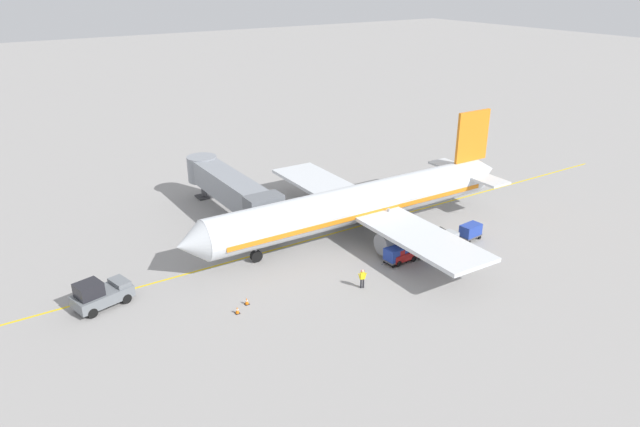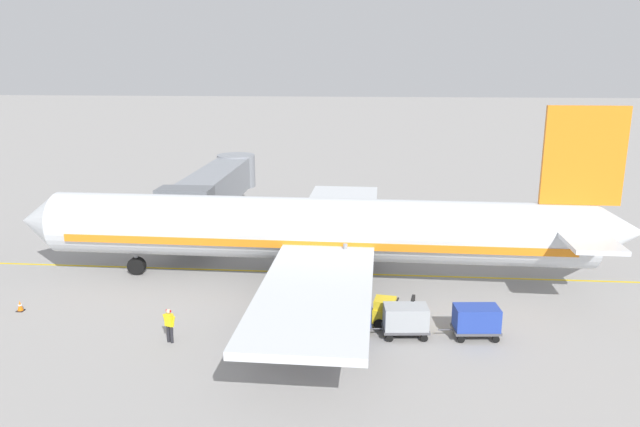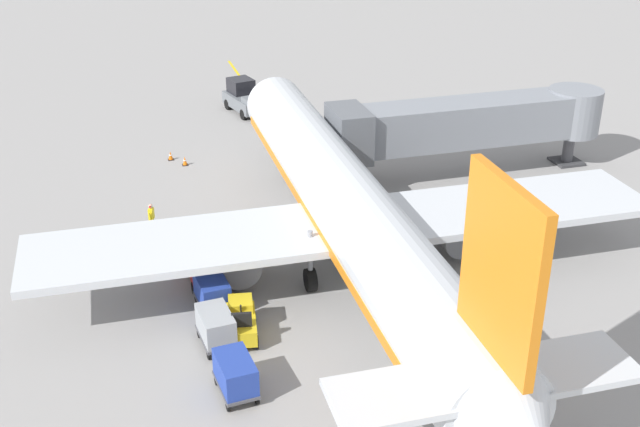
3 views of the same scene
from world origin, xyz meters
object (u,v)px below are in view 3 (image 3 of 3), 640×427
object	(u,v)px
baggage_cart_front	(202,258)
ground_crew_wing_walker	(152,217)
baggage_tug_trailing	(241,321)
safety_cone_nose_right	(185,161)
parked_airliner	(348,208)
baggage_cart_second_in_train	(212,291)
safety_cone_nose_left	(171,156)
pushback_tractor	(246,98)
baggage_cart_tail_end	(235,373)
jet_bridge	(470,122)
baggage_cart_third_in_train	(216,326)
baggage_tug_lead	(202,268)

from	to	relation	value
baggage_cart_front	ground_crew_wing_walker	distance (m)	5.55
baggage_tug_trailing	safety_cone_nose_right	xyz separation A→B (m)	(0.17, 19.96, -0.42)
parked_airliner	baggage_cart_second_in_train	size ratio (longest dim) A/B	12.62
ground_crew_wing_walker	safety_cone_nose_left	world-z (taller)	ground_crew_wing_walker
pushback_tractor	baggage_cart_front	world-z (taller)	pushback_tractor
baggage_cart_tail_end	ground_crew_wing_walker	size ratio (longest dim) A/B	1.75
parked_airliner	jet_bridge	bearing A→B (deg)	40.02
baggage_cart_third_in_train	safety_cone_nose_right	distance (m)	20.39
jet_bridge	safety_cone_nose_left	distance (m)	19.35
baggage_tug_trailing	baggage_cart_second_in_train	world-z (taller)	baggage_tug_trailing
baggage_cart_tail_end	baggage_cart_third_in_train	bearing A→B (deg)	93.16
baggage_tug_lead	baggage_cart_tail_end	size ratio (longest dim) A/B	0.85
pushback_tractor	baggage_cart_tail_end	xyz separation A→B (m)	(-7.07, -33.37, -0.15)
baggage_tug_trailing	ground_crew_wing_walker	distance (m)	11.10
baggage_tug_trailing	baggage_cart_second_in_train	distance (m)	2.53
parked_airliner	baggage_tug_trailing	distance (m)	7.97
baggage_tug_lead	baggage_cart_front	distance (m)	0.62
safety_cone_nose_right	safety_cone_nose_left	bearing A→B (deg)	123.08
baggage_tug_trailing	baggage_cart_front	distance (m)	5.61
jet_bridge	baggage_cart_second_in_train	bearing A→B (deg)	-147.87
baggage_cart_front	baggage_tug_lead	bearing A→B (deg)	-101.06
parked_airliner	baggage_tug_trailing	size ratio (longest dim) A/B	14.04
baggage_cart_third_in_train	safety_cone_nose_left	bearing A→B (deg)	88.61
baggage_cart_front	ground_crew_wing_walker	xyz separation A→B (m)	(-1.90, 5.21, 0.00)
baggage_cart_front	parked_airliner	bearing A→B (deg)	-8.84
baggage_tug_lead	baggage_cart_third_in_train	bearing A→B (deg)	-92.13
baggage_tug_lead	baggage_tug_trailing	distance (m)	5.07
parked_airliner	baggage_tug_trailing	world-z (taller)	parked_airliner
jet_bridge	baggage_cart_third_in_train	distance (m)	22.88
baggage_cart_second_in_train	ground_crew_wing_walker	xyz separation A→B (m)	(-1.88, 8.38, 0.00)
jet_bridge	ground_crew_wing_walker	distance (m)	19.96
baggage_cart_second_in_train	baggage_cart_tail_end	world-z (taller)	same
pushback_tractor	baggage_cart_second_in_train	world-z (taller)	pushback_tractor
jet_bridge	baggage_cart_front	size ratio (longest dim) A/B	5.97
baggage_cart_front	baggage_cart_tail_end	distance (m)	9.30
baggage_tug_lead	safety_cone_nose_left	size ratio (longest dim) A/B	4.26
pushback_tractor	baggage_cart_front	size ratio (longest dim) A/B	1.63
jet_bridge	safety_cone_nose_right	distance (m)	18.19
baggage_cart_front	jet_bridge	bearing A→B (deg)	24.21
baggage_cart_tail_end	safety_cone_nose_left	distance (m)	24.92
jet_bridge	baggage_cart_third_in_train	bearing A→B (deg)	-142.38
baggage_cart_tail_end	safety_cone_nose_right	world-z (taller)	baggage_cart_tail_end
pushback_tractor	baggage_cart_second_in_train	bearing A→B (deg)	-104.35
baggage_cart_third_in_train	baggage_cart_tail_end	distance (m)	3.38
parked_airliner	baggage_cart_tail_end	distance (m)	11.06
jet_bridge	baggage_tug_lead	world-z (taller)	jet_bridge
pushback_tractor	baggage_cart_front	distance (m)	25.06
pushback_tractor	baggage_cart_tail_end	bearing A→B (deg)	-101.97
parked_airliner	safety_cone_nose_right	distance (m)	16.84
pushback_tractor	baggage_cart_second_in_train	size ratio (longest dim) A/B	1.63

